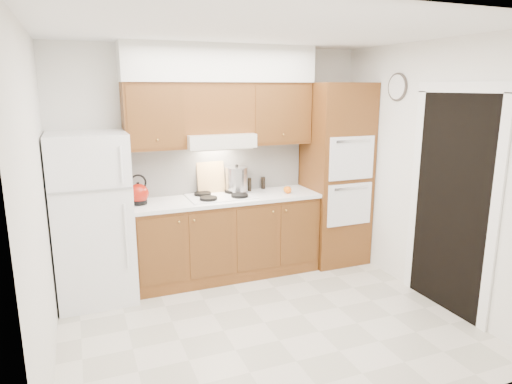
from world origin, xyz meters
TOP-DOWN VIEW (x-y plane):
  - floor at (0.00, 0.00)m, footprint 3.60×3.60m
  - ceiling at (0.00, 0.00)m, footprint 3.60×3.60m
  - wall_back at (0.00, 1.50)m, footprint 3.60×0.02m
  - wall_left at (-1.80, 0.00)m, footprint 0.02×3.00m
  - wall_right at (1.80, 0.00)m, footprint 0.02×3.00m
  - fridge at (-1.41, 1.14)m, footprint 0.75×0.72m
  - base_cabinets at (0.02, 1.20)m, footprint 2.11×0.60m
  - countertop at (0.03, 1.19)m, footprint 2.13×0.62m
  - backsplash at (0.02, 1.49)m, footprint 2.11×0.03m
  - oven_cabinet at (1.44, 1.18)m, footprint 0.70×0.65m
  - upper_cab_left at (-0.71, 1.33)m, footprint 0.63×0.33m
  - upper_cab_right at (0.72, 1.33)m, footprint 0.73×0.33m
  - range_hood at (-0.02, 1.27)m, footprint 0.75×0.45m
  - upper_cab_over_hood at (-0.02, 1.33)m, footprint 0.75×0.33m
  - soffit at (0.03, 1.32)m, footprint 2.13×0.36m
  - cooktop at (-0.02, 1.21)m, footprint 0.74×0.50m
  - doorway at (1.79, -0.35)m, footprint 0.02×0.90m
  - wall_clock at (1.79, 0.55)m, footprint 0.02×0.30m
  - kettle at (-0.93, 1.21)m, footprint 0.23×0.23m
  - cutting_board at (-0.07, 1.44)m, footprint 0.32×0.11m
  - stock_pot at (0.21, 1.34)m, footprint 0.27×0.27m
  - condiment_a at (0.31, 1.45)m, footprint 0.06×0.06m
  - condiment_b at (0.38, 1.37)m, footprint 0.06×0.06m
  - condiment_c at (0.58, 1.42)m, footprint 0.06×0.06m
  - orange_near at (0.76, 1.14)m, footprint 0.08×0.08m
  - orange_far at (0.75, 1.08)m, footprint 0.10×0.10m

SIDE VIEW (x-z plane):
  - floor at x=0.00m, z-range 0.00..0.00m
  - base_cabinets at x=0.02m, z-range 0.00..0.90m
  - fridge at x=-1.41m, z-range 0.00..1.72m
  - countertop at x=0.03m, z-range 0.90..0.94m
  - cooktop at x=-0.02m, z-range 0.94..0.95m
  - orange_near at x=0.76m, z-range 0.94..1.01m
  - orange_far at x=0.75m, z-range 0.94..1.02m
  - condiment_c at x=0.58m, z-range 0.94..1.09m
  - condiment_b at x=0.38m, z-range 0.94..1.10m
  - condiment_a at x=0.31m, z-range 0.94..1.16m
  - doorway at x=1.79m, z-range 0.00..2.10m
  - kettle at x=-0.93m, z-range 0.95..1.16m
  - oven_cabinet at x=1.44m, z-range 0.00..2.20m
  - stock_pot at x=0.21m, z-range 0.97..1.24m
  - cutting_board at x=-0.07m, z-range 0.93..1.35m
  - backsplash at x=0.02m, z-range 0.94..1.50m
  - wall_back at x=0.00m, z-range 0.00..2.60m
  - wall_left at x=-1.80m, z-range 0.00..2.60m
  - wall_right at x=1.80m, z-range 0.00..2.60m
  - range_hood at x=-0.02m, z-range 1.50..1.65m
  - upper_cab_left at x=-0.71m, z-range 1.50..2.20m
  - upper_cab_right at x=0.72m, z-range 1.50..2.20m
  - upper_cab_over_hood at x=-0.02m, z-range 1.65..2.20m
  - wall_clock at x=1.79m, z-range 2.00..2.30m
  - soffit at x=0.03m, z-range 2.20..2.60m
  - ceiling at x=0.00m, z-range 2.60..2.60m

